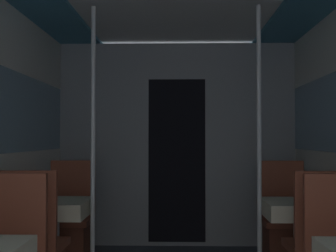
% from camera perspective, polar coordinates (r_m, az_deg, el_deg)
% --- Properties ---
extents(bulkhead_far, '(2.65, 0.09, 2.28)m').
position_cam_1_polar(bulkhead_far, '(5.31, 1.09, -2.26)').
color(bulkhead_far, gray).
rests_on(bulkhead_far, ground_plane).
extents(dining_table_left_1, '(0.57, 0.57, 0.71)m').
position_cam_1_polar(dining_table_left_1, '(3.95, -13.82, -10.48)').
color(dining_table_left_1, '#4C4C51').
rests_on(dining_table_left_1, ground_plane).
extents(chair_left_far_1, '(0.42, 0.42, 0.99)m').
position_cam_1_polar(chair_left_far_1, '(4.51, -12.03, -13.01)').
color(chair_left_far_1, brown).
rests_on(chair_left_far_1, ground_plane).
extents(support_pole_left_1, '(0.04, 0.04, 2.28)m').
position_cam_1_polar(support_pole_left_1, '(3.83, -9.13, -2.46)').
color(support_pole_left_1, silver).
rests_on(support_pole_left_1, ground_plane).
extents(dining_table_right_1, '(0.57, 0.57, 0.71)m').
position_cam_1_polar(dining_table_right_1, '(3.94, 15.78, -10.50)').
color(dining_table_right_1, '#4C4C51').
rests_on(dining_table_right_1, ground_plane).
extents(chair_right_far_1, '(0.42, 0.42, 0.99)m').
position_cam_1_polar(chair_right_far_1, '(4.49, 14.10, -13.04)').
color(chair_right_far_1, brown).
rests_on(chair_right_far_1, ground_plane).
extents(support_pole_right_1, '(0.04, 0.04, 2.28)m').
position_cam_1_polar(support_pole_right_1, '(3.82, 11.05, -2.46)').
color(support_pole_right_1, silver).
rests_on(support_pole_right_1, ground_plane).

